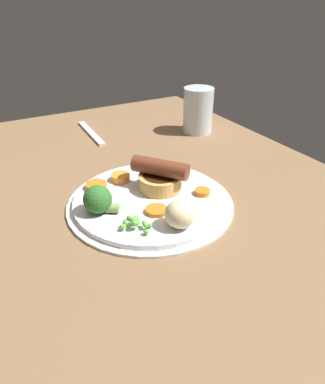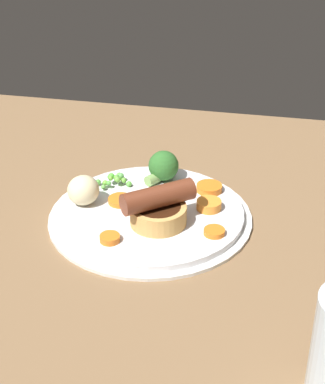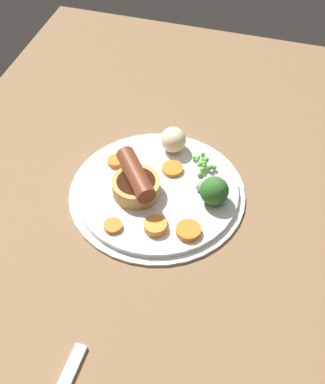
{
  "view_description": "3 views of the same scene",
  "coord_description": "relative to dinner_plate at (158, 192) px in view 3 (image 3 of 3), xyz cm",
  "views": [
    {
      "loc": [
        -48.23,
        22.44,
        35.27
      ],
      "look_at": [
        -4.74,
        -1.54,
        5.78
      ],
      "focal_mm": 32.0,
      "sensor_mm": 36.0,
      "label": 1
    },
    {
      "loc": [
        13.9,
        -74.59,
        52.03
      ],
      "look_at": [
        -1.47,
        0.38,
        7.38
      ],
      "focal_mm": 60.0,
      "sensor_mm": 36.0,
      "label": 2
    },
    {
      "loc": [
        52.74,
        17.37,
        67.91
      ],
      "look_at": [
        -1.16,
        1.5,
        6.08
      ],
      "focal_mm": 50.0,
      "sensor_mm": 36.0,
      "label": 3
    }
  ],
  "objects": [
    {
      "name": "dining_table",
      "position": [
        3.16,
        -0.2,
        -2.07
      ],
      "size": [
        110.0,
        80.0,
        3.0
      ],
      "primitive_type": "cube",
      "color": "brown",
      "rests_on": "ground"
    },
    {
      "name": "dinner_plate",
      "position": [
        0.0,
        0.0,
        0.0
      ],
      "size": [
        28.7,
        28.7,
        1.4
      ],
      "color": "silver",
      "rests_on": "dining_table"
    },
    {
      "name": "sausage_pudding",
      "position": [
        1.77,
        -3.12,
        3.2
      ],
      "size": [
        9.8,
        8.61,
        5.67
      ],
      "rotation": [
        0.0,
        0.0,
        3.81
      ],
      "color": "tan",
      "rests_on": "dinner_plate"
    },
    {
      "name": "pea_pile",
      "position": [
        -6.76,
        5.92,
        1.8
      ],
      "size": [
        5.46,
        4.61,
        1.76
      ],
      "color": "#56A33E",
      "rests_on": "dinner_plate"
    },
    {
      "name": "broccoli_floret_near",
      "position": [
        -0.05,
        9.0,
        3.06
      ],
      "size": [
        4.84,
        5.48,
        4.6
      ],
      "rotation": [
        0.0,
        0.0,
        0.97
      ],
      "color": "#2D6628",
      "rests_on": "dinner_plate"
    },
    {
      "name": "potato_chunk_0",
      "position": [
        -9.68,
        -0.16,
        2.99
      ],
      "size": [
        6.3,
        6.26,
        4.32
      ],
      "primitive_type": "ellipsoid",
      "rotation": [
        0.0,
        0.0,
        2.29
      ],
      "color": "beige",
      "rests_on": "dinner_plate"
    },
    {
      "name": "carrot_slice_0",
      "position": [
        -3.51,
        -8.62,
        1.27
      ],
      "size": [
        3.69,
        3.69,
        0.87
      ],
      "primitive_type": "cylinder",
      "rotation": [
        0.0,
        0.0,
        5.3
      ],
      "color": "orange",
      "rests_on": "dinner_plate"
    },
    {
      "name": "carrot_slice_1",
      "position": [
        7.36,
        6.92,
        1.33
      ],
      "size": [
        4.76,
        4.76,
        0.99
      ],
      "primitive_type": "cylinder",
      "rotation": [
        0.0,
        0.0,
        2.84
      ],
      "color": "orange",
      "rests_on": "dinner_plate"
    },
    {
      "name": "carrot_slice_2",
      "position": [
        9.61,
        -4.27,
        1.19
      ],
      "size": [
        4.02,
        4.02,
        0.71
      ],
      "primitive_type": "cylinder",
      "rotation": [
        0.0,
        0.0,
        4.0
      ],
      "color": "orange",
      "rests_on": "dinner_plate"
    },
    {
      "name": "carrot_slice_3",
      "position": [
        8.01,
        1.93,
        1.47
      ],
      "size": [
        4.95,
        4.95,
        1.27
      ],
      "primitive_type": "cylinder",
      "rotation": [
        0.0,
        0.0,
        2.24
      ],
      "color": "orange",
      "rests_on": "dinner_plate"
    },
    {
      "name": "carrot_slice_4",
      "position": [
        -4.65,
        1.05,
        1.19
      ],
      "size": [
        4.54,
        4.54,
        0.72
      ],
      "primitive_type": "cylinder",
      "rotation": [
        0.0,
        0.0,
        0.35
      ],
      "color": "orange",
      "rests_on": "dinner_plate"
    }
  ]
}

